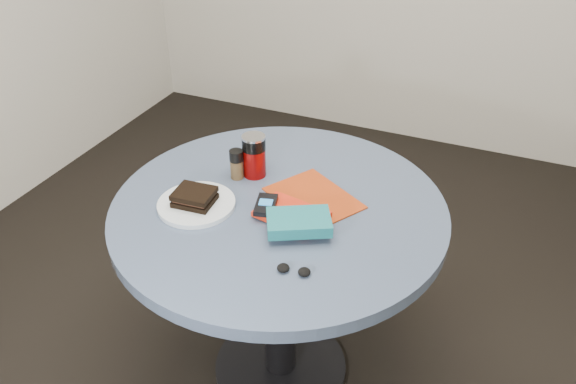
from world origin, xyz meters
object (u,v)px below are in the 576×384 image
at_px(sandwich, 194,197).
at_px(table, 279,246).
at_px(pepper_grinder, 237,164).
at_px(headphones, 294,270).
at_px(red_book, 292,214).
at_px(mp3_player, 266,205).
at_px(soda_can, 254,156).
at_px(novel, 299,222).
at_px(magazine, 313,198).
at_px(plate, 196,204).

bearing_deg(sandwich, table, 26.37).
xyz_separation_m(sandwich, pepper_grinder, (0.04, 0.19, 0.02)).
height_order(table, headphones, headphones).
distance_m(red_book, headphones, 0.23).
relative_size(table, sandwich, 8.30).
xyz_separation_m(pepper_grinder, mp3_player, (0.17, -0.14, -0.02)).
xyz_separation_m(soda_can, novel, (0.24, -0.23, -0.03)).
xyz_separation_m(pepper_grinder, headphones, (0.34, -0.34, -0.04)).
bearing_deg(headphones, magazine, 102.34).
relative_size(plate, red_book, 1.18).
distance_m(plate, headphones, 0.41).
relative_size(novel, mp3_player, 1.57).
bearing_deg(soda_can, table, -41.14).
bearing_deg(plate, table, 26.05).
distance_m(plate, red_book, 0.29).
relative_size(pepper_grinder, novel, 0.56).
height_order(table, red_book, red_book).
xyz_separation_m(soda_can, magazine, (0.22, -0.05, -0.07)).
relative_size(table, mp3_player, 9.01).
relative_size(plate, sandwich, 1.91).
height_order(table, novel, novel).
bearing_deg(sandwich, mp3_player, 14.22).
xyz_separation_m(magazine, mp3_player, (-0.10, -0.12, 0.03)).
height_order(soda_can, red_book, soda_can).
distance_m(pepper_grinder, mp3_player, 0.22).
bearing_deg(plate, headphones, -22.54).
xyz_separation_m(soda_can, headphones, (0.29, -0.38, -0.06)).
height_order(pepper_grinder, red_book, pepper_grinder).
bearing_deg(novel, table, 107.73).
distance_m(pepper_grinder, magazine, 0.27).
xyz_separation_m(pepper_grinder, novel, (0.29, -0.19, -0.01)).
bearing_deg(novel, plate, 152.54).
distance_m(table, magazine, 0.20).
xyz_separation_m(plate, mp3_player, (0.20, 0.05, 0.02)).
xyz_separation_m(table, sandwich, (-0.22, -0.11, 0.20)).
xyz_separation_m(sandwich, novel, (0.33, 0.00, 0.00)).
bearing_deg(mp3_player, pepper_grinder, 140.02).
height_order(plate, mp3_player, mp3_player).
distance_m(table, headphones, 0.35).
height_order(pepper_grinder, headphones, pepper_grinder).
bearing_deg(headphones, novel, 107.75).
distance_m(red_book, mp3_player, 0.08).
height_order(magazine, red_book, red_book).
xyz_separation_m(soda_can, pepper_grinder, (-0.04, -0.04, -0.02)).
distance_m(table, soda_can, 0.30).
height_order(table, plate, plate).
relative_size(red_book, headphones, 2.13).
height_order(novel, headphones, novel).
distance_m(soda_can, mp3_player, 0.22).
distance_m(red_book, novel, 0.08).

